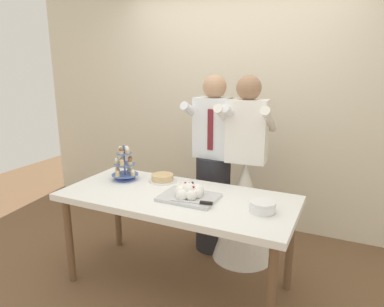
{
  "coord_description": "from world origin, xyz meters",
  "views": [
    {
      "loc": [
        1.17,
        -2.21,
        1.75
      ],
      "look_at": [
        0.06,
        0.15,
        1.07
      ],
      "focal_mm": 32.53,
      "sensor_mm": 36.0,
      "label": 1
    }
  ],
  "objects_px": {
    "cupcake_stand": "(124,166)",
    "round_cake": "(162,178)",
    "person_bride": "(244,198)",
    "dessert_table": "(177,204)",
    "person_groom": "(213,175)",
    "plate_stack": "(262,206)",
    "main_cake_tray": "(189,193)"
  },
  "relations": [
    {
      "from": "cupcake_stand",
      "to": "round_cake",
      "type": "height_order",
      "value": "cupcake_stand"
    },
    {
      "from": "round_cake",
      "to": "person_bride",
      "type": "height_order",
      "value": "person_bride"
    },
    {
      "from": "dessert_table",
      "to": "cupcake_stand",
      "type": "distance_m",
      "value": 0.63
    },
    {
      "from": "cupcake_stand",
      "to": "person_groom",
      "type": "bearing_deg",
      "value": 40.78
    },
    {
      "from": "cupcake_stand",
      "to": "round_cake",
      "type": "relative_size",
      "value": 1.27
    },
    {
      "from": "cupcake_stand",
      "to": "plate_stack",
      "type": "distance_m",
      "value": 1.26
    },
    {
      "from": "plate_stack",
      "to": "person_groom",
      "type": "height_order",
      "value": "person_groom"
    },
    {
      "from": "dessert_table",
      "to": "main_cake_tray",
      "type": "xyz_separation_m",
      "value": [
        0.12,
        -0.03,
        0.12
      ]
    },
    {
      "from": "round_cake",
      "to": "person_groom",
      "type": "relative_size",
      "value": 0.14
    },
    {
      "from": "round_cake",
      "to": "person_groom",
      "type": "height_order",
      "value": "person_groom"
    },
    {
      "from": "round_cake",
      "to": "dessert_table",
      "type": "bearing_deg",
      "value": -42.46
    },
    {
      "from": "dessert_table",
      "to": "main_cake_tray",
      "type": "relative_size",
      "value": 4.14
    },
    {
      "from": "main_cake_tray",
      "to": "plate_stack",
      "type": "distance_m",
      "value": 0.55
    },
    {
      "from": "dessert_table",
      "to": "plate_stack",
      "type": "xyz_separation_m",
      "value": [
        0.67,
        -0.03,
        0.11
      ]
    },
    {
      "from": "cupcake_stand",
      "to": "main_cake_tray",
      "type": "height_order",
      "value": "cupcake_stand"
    },
    {
      "from": "plate_stack",
      "to": "person_bride",
      "type": "bearing_deg",
      "value": 115.57
    },
    {
      "from": "plate_stack",
      "to": "person_bride",
      "type": "distance_m",
      "value": 0.77
    },
    {
      "from": "plate_stack",
      "to": "round_cake",
      "type": "xyz_separation_m",
      "value": [
        -0.93,
        0.27,
        -0.01
      ]
    },
    {
      "from": "cupcake_stand",
      "to": "main_cake_tray",
      "type": "xyz_separation_m",
      "value": [
        0.7,
        -0.17,
        -0.08
      ]
    },
    {
      "from": "cupcake_stand",
      "to": "plate_stack",
      "type": "height_order",
      "value": "cupcake_stand"
    },
    {
      "from": "main_cake_tray",
      "to": "round_cake",
      "type": "height_order",
      "value": "main_cake_tray"
    },
    {
      "from": "cupcake_stand",
      "to": "person_bride",
      "type": "xyz_separation_m",
      "value": [
        0.93,
        0.5,
        -0.32
      ]
    },
    {
      "from": "main_cake_tray",
      "to": "plate_stack",
      "type": "relative_size",
      "value": 2.36
    },
    {
      "from": "dessert_table",
      "to": "round_cake",
      "type": "distance_m",
      "value": 0.37
    },
    {
      "from": "main_cake_tray",
      "to": "person_groom",
      "type": "bearing_deg",
      "value": 96.87
    },
    {
      "from": "dessert_table",
      "to": "person_bride",
      "type": "relative_size",
      "value": 1.08
    },
    {
      "from": "dessert_table",
      "to": "main_cake_tray",
      "type": "bearing_deg",
      "value": -13.71
    },
    {
      "from": "cupcake_stand",
      "to": "main_cake_tray",
      "type": "bearing_deg",
      "value": -13.63
    },
    {
      "from": "plate_stack",
      "to": "person_groom",
      "type": "distance_m",
      "value": 0.94
    },
    {
      "from": "plate_stack",
      "to": "round_cake",
      "type": "height_order",
      "value": "plate_stack"
    },
    {
      "from": "round_cake",
      "to": "main_cake_tray",
      "type": "bearing_deg",
      "value": -35.16
    },
    {
      "from": "dessert_table",
      "to": "person_bride",
      "type": "distance_m",
      "value": 0.74
    }
  ]
}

